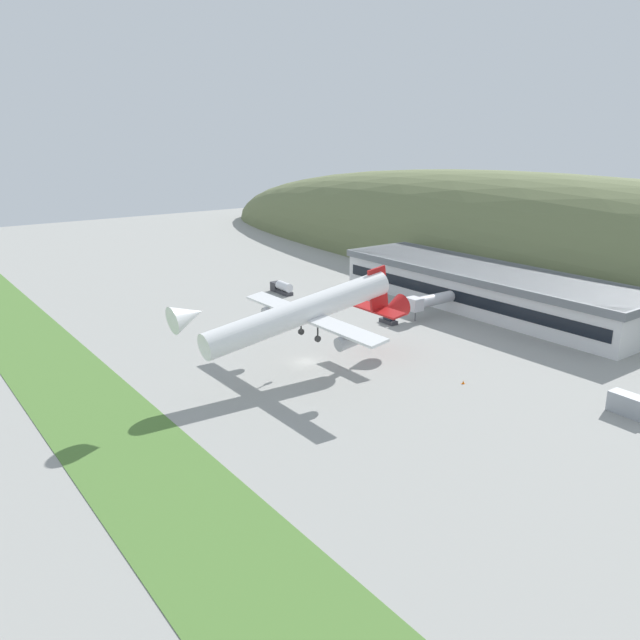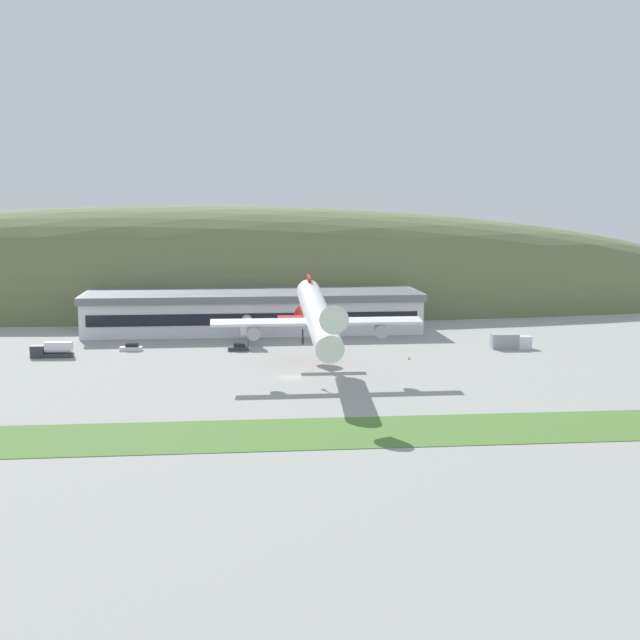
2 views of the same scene
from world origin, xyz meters
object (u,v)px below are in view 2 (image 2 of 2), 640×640
at_px(jetway_0, 248,325).
at_px(fuel_truck, 53,350).
at_px(terminal_building, 253,309).
at_px(cargo_airplane, 317,317).
at_px(service_car_0, 131,348).
at_px(traffic_cone_0, 409,358).
at_px(service_car_1, 239,348).
at_px(box_truck, 510,342).

relative_size(jetway_0, fuel_truck, 1.62).
bearing_deg(terminal_building, cargo_airplane, -81.12).
distance_m(service_car_0, traffic_cone_0, 57.67).
relative_size(service_car_0, traffic_cone_0, 8.03).
xyz_separation_m(cargo_airplane, service_car_1, (-13.19, 31.90, -10.38)).
bearing_deg(cargo_airplane, traffic_cone_0, 42.56).
distance_m(cargo_airplane, box_truck, 53.32).
distance_m(jetway_0, service_car_0, 25.72).
xyz_separation_m(service_car_1, traffic_cone_0, (33.16, -13.57, -0.37)).
relative_size(terminal_building, box_truck, 9.38).
relative_size(terminal_building, service_car_0, 17.05).
bearing_deg(service_car_0, terminal_building, 44.37).
distance_m(cargo_airplane, service_car_1, 36.05).
height_order(terminal_building, service_car_0, terminal_building).
bearing_deg(cargo_airplane, box_truck, 33.42).
height_order(service_car_0, fuel_truck, fuel_truck).
relative_size(terminal_building, fuel_truck, 9.56).
bearing_deg(traffic_cone_0, fuel_truck, 172.21).
distance_m(service_car_1, traffic_cone_0, 35.83).
height_order(service_car_0, traffic_cone_0, service_car_0).
bearing_deg(box_truck, cargo_airplane, -146.58).
xyz_separation_m(terminal_building, service_car_0, (-26.06, -25.49, -4.72)).
relative_size(fuel_truck, traffic_cone_0, 14.33).
relative_size(service_car_1, traffic_cone_0, 7.52).
bearing_deg(service_car_0, cargo_airplane, -44.17).
distance_m(terminal_building, jetway_0, 18.07).
bearing_deg(jetway_0, terminal_building, 84.59).
relative_size(cargo_airplane, traffic_cone_0, 82.21).
xyz_separation_m(service_car_0, box_truck, (79.21, -5.52, 0.86)).
relative_size(terminal_building, jetway_0, 5.90).
bearing_deg(service_car_1, service_car_0, 173.56).
xyz_separation_m(terminal_building, traffic_cone_0, (29.33, -41.57, -5.06)).
distance_m(terminal_building, cargo_airplane, 60.90).
height_order(box_truck, traffic_cone_0, box_truck).
distance_m(cargo_airplane, traffic_cone_0, 29.16).
bearing_deg(service_car_0, fuel_truck, -156.10).
xyz_separation_m(service_car_0, traffic_cone_0, (55.38, -16.08, -0.34)).
distance_m(jetway_0, service_car_1, 10.82).
bearing_deg(cargo_airplane, service_car_1, 112.47).
xyz_separation_m(terminal_building, service_car_1, (-3.83, -28.00, -4.69)).
height_order(cargo_airplane, box_truck, cargo_airplane).
bearing_deg(jetway_0, cargo_airplane, -75.23).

